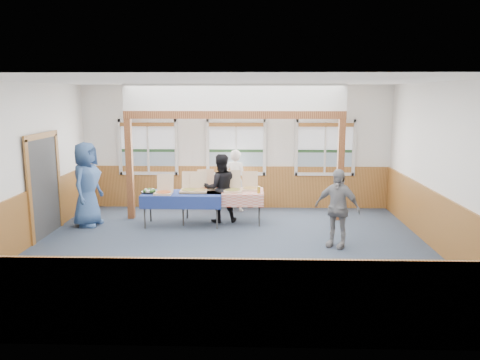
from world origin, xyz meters
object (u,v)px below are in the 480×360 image
Objects in this scene: man_blue at (87,184)px; person_grey at (337,208)px; table_right at (222,193)px; woman_black at (220,188)px; woman_white at (236,180)px; table_left at (182,195)px.

person_grey is (5.40, -1.36, -0.18)m from man_blue.
person_grey reaches higher than table_right.
man_blue is at bearing 166.97° from table_right.
table_right is 2.91m from person_grey.
woman_black is 2.99m from person_grey.
woman_black is 0.84× the size of man_blue.
woman_white is 1.02× the size of person_grey.
woman_white is 3.50m from person_grey.
man_blue is 1.23× the size of person_grey.
man_blue is at bearing -163.28° from person_grey.
table_left is 1.81m from woman_white.
woman_black is at bearing 99.62° from table_right.
table_right is 3.07m from man_blue.
table_left and table_right have the same top height.
woman_black reaches higher than person_grey.
woman_black is at bearing 93.94° from woman_white.
table_right is at bearing 34.08° from table_left.
man_blue is (-2.99, -0.42, 0.16)m from woman_black.
table_right is 1.15m from woman_white.
table_right is at bearing 175.11° from person_grey.
woman_white reaches higher than table_left.
table_right is at bearing 107.74° from woman_black.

